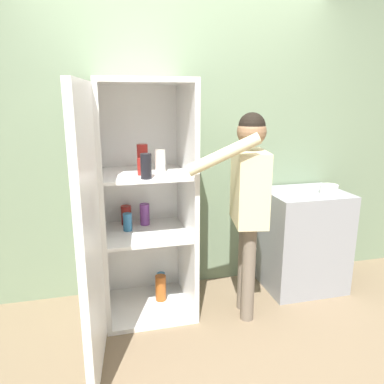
% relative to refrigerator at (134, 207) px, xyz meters
% --- Properties ---
extents(ground_plane, '(12.00, 12.00, 0.00)m').
position_rel_refrigerator_xyz_m(ground_plane, '(0.46, -0.51, -0.89)').
color(ground_plane, '#7A664C').
extents(wall_back, '(7.00, 0.06, 2.55)m').
position_rel_refrigerator_xyz_m(wall_back, '(0.46, 0.47, 0.38)').
color(wall_back, gray).
rests_on(wall_back, ground_plane).
extents(refrigerator, '(0.80, 1.32, 1.80)m').
position_rel_refrigerator_xyz_m(refrigerator, '(0.00, 0.00, 0.00)').
color(refrigerator, white).
rests_on(refrigerator, ground_plane).
extents(person, '(0.66, 0.52, 1.57)m').
position_rel_refrigerator_xyz_m(person, '(0.82, -0.17, 0.11)').
color(person, '#726656').
rests_on(person, ground_plane).
extents(counter, '(0.67, 0.56, 0.88)m').
position_rel_refrigerator_xyz_m(counter, '(1.48, 0.13, -0.45)').
color(counter, gray).
rests_on(counter, ground_plane).
extents(bowl, '(0.15, 0.15, 0.08)m').
position_rel_refrigerator_xyz_m(bowl, '(1.63, 0.03, 0.03)').
color(bowl, white).
rests_on(bowl, counter).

